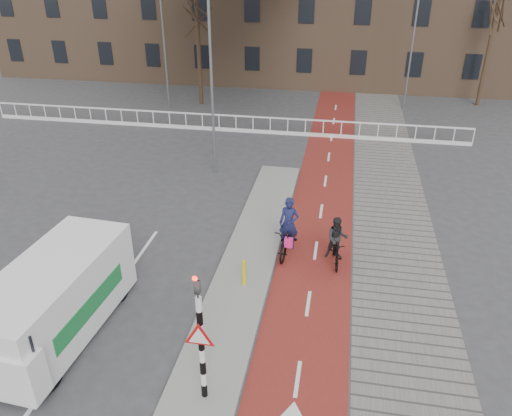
# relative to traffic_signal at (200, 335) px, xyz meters

# --- Properties ---
(ground) EXTENTS (120.00, 120.00, 0.00)m
(ground) POSITION_rel_traffic_signal_xyz_m (0.60, 2.02, -1.99)
(ground) COLOR #38383A
(ground) RESTS_ON ground
(bike_lane) EXTENTS (2.50, 60.00, 0.01)m
(bike_lane) POSITION_rel_traffic_signal_xyz_m (2.10, 12.02, -1.98)
(bike_lane) COLOR maroon
(bike_lane) RESTS_ON ground
(sidewalk) EXTENTS (3.00, 60.00, 0.01)m
(sidewalk) POSITION_rel_traffic_signal_xyz_m (4.90, 12.02, -1.98)
(sidewalk) COLOR slate
(sidewalk) RESTS_ON ground
(curb_island) EXTENTS (1.80, 16.00, 0.12)m
(curb_island) POSITION_rel_traffic_signal_xyz_m (-0.10, 6.02, -1.93)
(curb_island) COLOR gray
(curb_island) RESTS_ON ground
(traffic_signal) EXTENTS (0.80, 0.80, 3.68)m
(traffic_signal) POSITION_rel_traffic_signal_xyz_m (0.00, 0.00, 0.00)
(traffic_signal) COLOR black
(traffic_signal) RESTS_ON curb_island
(bollard) EXTENTS (0.12, 0.12, 0.87)m
(bollard) POSITION_rel_traffic_signal_xyz_m (0.04, 4.47, -1.43)
(bollard) COLOR yellow
(bollard) RESTS_ON curb_island
(cyclist_near) EXTENTS (0.96, 2.11, 2.10)m
(cyclist_near) POSITION_rel_traffic_signal_xyz_m (1.15, 6.71, -1.28)
(cyclist_near) COLOR black
(cyclist_near) RESTS_ON bike_lane
(cyclist_far) EXTENTS (0.79, 1.62, 1.73)m
(cyclist_far) POSITION_rel_traffic_signal_xyz_m (2.80, 6.34, -1.26)
(cyclist_far) COLOR black
(cyclist_far) RESTS_ON bike_lane
(van) EXTENTS (2.39, 5.26, 2.21)m
(van) POSITION_rel_traffic_signal_xyz_m (-4.52, 1.52, -0.83)
(van) COLOR white
(van) RESTS_ON ground
(railing) EXTENTS (28.00, 0.10, 0.99)m
(railing) POSITION_rel_traffic_signal_xyz_m (-4.40, 19.02, -1.68)
(railing) COLOR silver
(railing) RESTS_ON ground
(tree_mid) EXTENTS (0.27, 0.27, 6.82)m
(tree_mid) POSITION_rel_traffic_signal_xyz_m (-6.98, 24.30, 1.42)
(tree_mid) COLOR #302215
(tree_mid) RESTS_ON ground
(tree_right) EXTENTS (0.24, 0.24, 6.98)m
(tree_right) POSITION_rel_traffic_signal_xyz_m (11.50, 27.30, 1.50)
(tree_right) COLOR #302215
(tree_right) RESTS_ON ground
(streetlight_near) EXTENTS (0.12, 0.12, 8.43)m
(streetlight_near) POSITION_rel_traffic_signal_xyz_m (-3.10, 13.03, 2.23)
(streetlight_near) COLOR slate
(streetlight_near) RESTS_ON ground
(streetlight_left) EXTENTS (0.12, 0.12, 7.74)m
(streetlight_left) POSITION_rel_traffic_signal_xyz_m (-8.85, 23.09, 1.88)
(streetlight_left) COLOR slate
(streetlight_left) RESTS_ON ground
(streetlight_right) EXTENTS (0.12, 0.12, 8.92)m
(streetlight_right) POSITION_rel_traffic_signal_xyz_m (6.56, 25.83, 2.47)
(streetlight_right) COLOR slate
(streetlight_right) RESTS_ON ground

